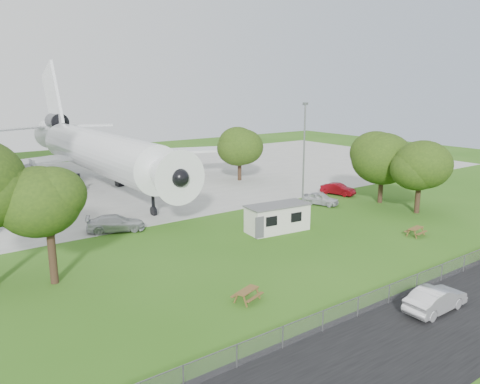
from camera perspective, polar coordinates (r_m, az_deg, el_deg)
ground at (r=37.53m, az=4.89°, el=-8.56°), size 160.00×160.00×0.00m
asphalt_strip at (r=29.89m, az=22.00°, el=-15.36°), size 120.00×8.00×0.02m
concrete_apron at (r=69.66m, az=-15.97°, el=1.04°), size 120.00×46.00×0.03m
airliner at (r=66.16m, az=-17.23°, el=4.98°), size 46.36×47.73×17.69m
site_cabin at (r=44.99m, az=4.59°, el=-3.14°), size 6.88×3.37×2.62m
picnic_west at (r=31.24m, az=0.88°, el=-13.11°), size 2.19×2.01×0.76m
picnic_east at (r=46.77m, az=20.59°, el=-5.00°), size 1.98×1.72×0.76m
fence at (r=31.60m, az=16.51°, el=-13.35°), size 58.00×0.04×1.30m
lamp_mast at (r=45.72m, az=7.75°, el=3.07°), size 0.16×0.16×12.00m
tree_west_small at (r=34.42m, az=-22.46°, el=-0.85°), size 5.86×5.86×9.05m
tree_east_front at (r=53.98m, az=21.14°, el=3.07°), size 6.48×6.48×8.57m
tree_east_back at (r=57.43m, az=17.00°, el=3.98°), size 7.33×7.33×9.05m
tree_far_apron at (r=68.31m, az=-0.06°, el=5.61°), size 6.59×6.59×8.38m
car_centre_sedan at (r=32.00m, az=22.74°, el=-11.99°), size 4.68×1.64×1.54m
car_ne_hatch at (r=55.56m, az=9.78°, el=-0.82°), size 3.25×4.56×1.44m
car_ne_sedan at (r=61.09m, az=11.86°, el=0.33°), size 2.69×4.65×1.45m
car_apron_van at (r=46.42m, az=-14.93°, el=-3.71°), size 5.88×4.06×1.58m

